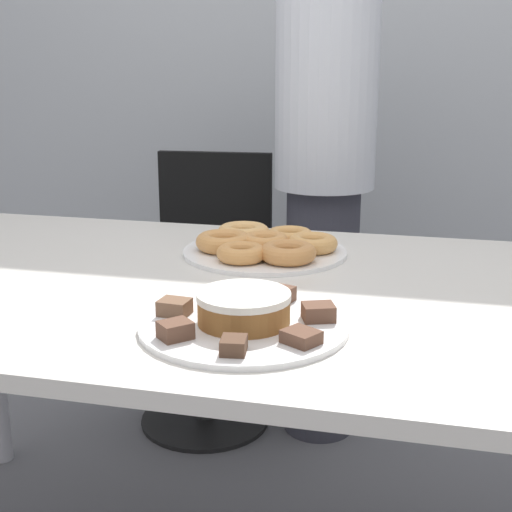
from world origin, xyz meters
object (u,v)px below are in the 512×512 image
object	(u,v)px
person_standing	(325,166)
plate_cake	(244,326)
plate_donuts	(265,252)
frosted_cake	(244,308)
office_chair_left	(207,297)

from	to	relation	value
person_standing	plate_cake	size ratio (longest dim) A/B	4.79
plate_cake	plate_donuts	size ratio (longest dim) A/B	0.93
plate_cake	frosted_cake	bearing A→B (deg)	104.04
office_chair_left	plate_donuts	bearing A→B (deg)	-65.57
person_standing	plate_cake	bearing A→B (deg)	-88.32
plate_cake	frosted_cake	xyz separation A→B (m)	(-0.00, 0.00, 0.03)
plate_donuts	frosted_cake	size ratio (longest dim) A/B	2.42
office_chair_left	plate_cake	xyz separation A→B (m)	(0.43, -1.12, 0.35)
person_standing	plate_cake	distance (m)	1.11
frosted_cake	plate_donuts	bearing A→B (deg)	98.96
office_chair_left	plate_donuts	xyz separation A→B (m)	(0.35, -0.64, 0.35)
office_chair_left	plate_donuts	size ratio (longest dim) A/B	2.40
plate_donuts	plate_cake	bearing A→B (deg)	-81.04
person_standing	office_chair_left	world-z (taller)	person_standing
plate_cake	office_chair_left	bearing A→B (deg)	110.85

